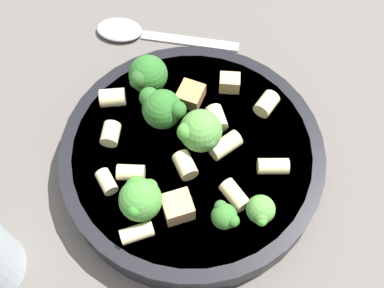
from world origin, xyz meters
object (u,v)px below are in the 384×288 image
(broccoli_floret_2, at_px, (224,215))
(chicken_chunk_2, at_px, (230,83))
(rigatoni_6, at_px, (131,173))
(broccoli_floret_4, at_px, (140,198))
(broccoli_floret_0, at_px, (261,211))
(rigatoni_5, at_px, (137,233))
(rigatoni_0, at_px, (274,163))
(rigatoni_4, at_px, (111,134))
(rigatoni_8, at_px, (107,182))
(rigatoni_9, at_px, (225,145))
(rigatoni_2, at_px, (113,98))
(chicken_chunk_0, at_px, (190,95))
(spoon, at_px, (138,32))
(broccoli_floret_1, at_px, (147,75))
(pasta_bowl, at_px, (192,156))
(rigatoni_10, at_px, (235,195))
(broccoli_floret_5, at_px, (200,132))
(rigatoni_3, at_px, (185,165))
(rigatoni_1, at_px, (267,104))
(chicken_chunk_1, at_px, (178,207))
(rigatoni_7, at_px, (216,119))
(broccoli_floret_3, at_px, (162,108))

(broccoli_floret_2, height_order, chicken_chunk_2, broccoli_floret_2)
(rigatoni_6, bearing_deg, broccoli_floret_4, 36.43)
(broccoli_floret_0, distance_m, rigatoni_5, 0.10)
(rigatoni_0, xyz_separation_m, rigatoni_6, (0.05, -0.12, -0.00))
(rigatoni_0, bearing_deg, rigatoni_4, -84.91)
(rigatoni_8, relative_size, rigatoni_9, 0.74)
(rigatoni_2, relative_size, chicken_chunk_0, 0.98)
(rigatoni_0, bearing_deg, spoon, -127.68)
(broccoli_floret_1, bearing_deg, spoon, -152.74)
(rigatoni_5, bearing_deg, broccoli_floret_1, -164.70)
(pasta_bowl, xyz_separation_m, broccoli_floret_4, (0.07, -0.02, 0.04))
(rigatoni_8, distance_m, rigatoni_10, 0.11)
(rigatoni_6, height_order, rigatoni_8, rigatoni_6)
(rigatoni_6, bearing_deg, chicken_chunk_0, 163.88)
(broccoli_floret_5, xyz_separation_m, rigatoni_9, (-0.00, 0.02, -0.02))
(chicken_chunk_2, bearing_deg, rigatoni_8, -30.30)
(rigatoni_2, relative_size, rigatoni_10, 0.90)
(pasta_bowl, xyz_separation_m, rigatoni_8, (0.06, -0.06, 0.02))
(broccoli_floret_2, distance_m, rigatoni_5, 0.07)
(rigatoni_9, height_order, chicken_chunk_0, same)
(rigatoni_3, distance_m, rigatoni_10, 0.05)
(broccoli_floret_2, height_order, rigatoni_6, broccoli_floret_2)
(broccoli_floret_0, relative_size, rigatoni_1, 1.39)
(broccoli_floret_0, distance_m, chicken_chunk_1, 0.07)
(broccoli_floret_5, xyz_separation_m, chicken_chunk_2, (-0.07, 0.01, -0.01))
(chicken_chunk_0, relative_size, spoon, 0.15)
(rigatoni_10, height_order, chicken_chunk_0, same)
(rigatoni_7, bearing_deg, rigatoni_3, -14.58)
(broccoli_floret_1, relative_size, broccoli_floret_5, 0.95)
(rigatoni_4, xyz_separation_m, rigatoni_9, (-0.02, 0.11, -0.00))
(pasta_bowl, xyz_separation_m, broccoli_floret_3, (-0.02, -0.04, 0.04))
(rigatoni_4, height_order, rigatoni_7, same)
(broccoli_floret_3, distance_m, broccoli_floret_4, 0.09)
(rigatoni_1, distance_m, rigatoni_5, 0.17)
(broccoli_floret_1, height_order, chicken_chunk_0, broccoli_floret_1)
(rigatoni_5, bearing_deg, spoon, -159.89)
(broccoli_floret_2, bearing_deg, rigatoni_2, -123.77)
(broccoli_floret_4, bearing_deg, rigatoni_4, -138.90)
(chicken_chunk_2, bearing_deg, broccoli_floret_0, 24.37)
(broccoli_floret_2, bearing_deg, broccoli_floret_5, -149.46)
(broccoli_floret_3, bearing_deg, pasta_bowl, 58.65)
(broccoli_floret_3, height_order, chicken_chunk_0, broccoli_floret_3)
(broccoli_floret_2, xyz_separation_m, chicken_chunk_0, (-0.11, -0.06, -0.01))
(broccoli_floret_1, distance_m, rigatoni_8, 0.11)
(rigatoni_7, bearing_deg, rigatoni_1, 125.26)
(rigatoni_4, height_order, chicken_chunk_0, rigatoni_4)
(rigatoni_1, distance_m, rigatoni_10, 0.10)
(rigatoni_3, bearing_deg, rigatoni_10, 72.93)
(broccoli_floret_2, bearing_deg, rigatoni_7, -161.51)
(pasta_bowl, height_order, rigatoni_8, rigatoni_8)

